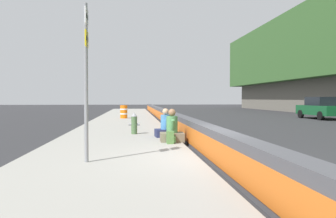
# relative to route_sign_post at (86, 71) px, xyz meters

# --- Properties ---
(ground_plane) EXTENTS (160.00, 160.00, 0.00)m
(ground_plane) POSITION_rel_route_sign_post_xyz_m (0.26, -3.12, -2.21)
(ground_plane) COLOR #2B2B2D
(ground_plane) RESTS_ON ground
(sidewalk_strip) EXTENTS (80.00, 4.40, 0.14)m
(sidewalk_strip) POSITION_rel_route_sign_post_xyz_m (0.26, -0.47, -2.14)
(sidewalk_strip) COLOR gray
(sidewalk_strip) RESTS_ON ground_plane
(jersey_barrier) EXTENTS (76.00, 0.45, 0.85)m
(jersey_barrier) POSITION_rel_route_sign_post_xyz_m (0.26, -3.11, -1.79)
(jersey_barrier) COLOR #47474C
(jersey_barrier) RESTS_ON ground_plane
(route_sign_post) EXTENTS (0.44, 0.09, 3.60)m
(route_sign_post) POSITION_rel_route_sign_post_xyz_m (0.00, 0.00, 0.00)
(route_sign_post) COLOR gray
(route_sign_post) RESTS_ON sidewalk_strip
(fire_hydrant) EXTENTS (0.26, 0.46, 0.88)m
(fire_hydrant) POSITION_rel_route_sign_post_xyz_m (6.05, -1.09, -1.62)
(fire_hydrant) COLOR #47663D
(fire_hydrant) RESTS_ON sidewalk_strip
(seated_person_foreground) EXTENTS (0.71, 0.81, 1.10)m
(seated_person_foreground) POSITION_rel_route_sign_post_xyz_m (3.51, -2.36, -1.73)
(seated_person_foreground) COLOR #706651
(seated_person_foreground) RESTS_ON sidewalk_strip
(seated_person_middle) EXTENTS (0.71, 0.82, 1.08)m
(seated_person_middle) POSITION_rel_route_sign_post_xyz_m (4.92, -2.27, -1.73)
(seated_person_middle) COLOR #23284C
(seated_person_middle) RESTS_ON sidewalk_strip
(backpack) EXTENTS (0.32, 0.28, 0.40)m
(backpack) POSITION_rel_route_sign_post_xyz_m (2.98, -2.25, -1.88)
(backpack) COLOR #4C7A3D
(backpack) RESTS_ON sidewalk_strip
(construction_barrel) EXTENTS (0.54, 0.54, 0.95)m
(construction_barrel) POSITION_rel_route_sign_post_xyz_m (17.23, -0.35, -1.59)
(construction_barrel) COLOR orange
(construction_barrel) RESTS_ON sidewalk_strip
(parked_car_fourth) EXTENTS (4.52, 1.99, 1.71)m
(parked_car_fourth) POSITION_rel_route_sign_post_xyz_m (17.03, -15.46, -1.35)
(parked_car_fourth) COLOR #145128
(parked_car_fourth) RESTS_ON ground_plane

